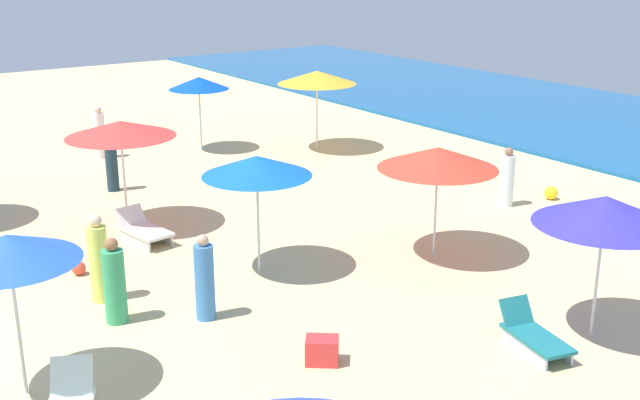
# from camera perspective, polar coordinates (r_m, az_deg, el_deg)

# --- Properties ---
(umbrella_0) EXTENTS (2.45, 2.45, 2.51)m
(umbrella_0) POSITION_cam_1_polar(r_m,az_deg,el_deg) (18.07, -14.21, 4.99)
(umbrella_0) COLOR silver
(umbrella_0) RESTS_ON ground_plane
(lounge_chair_0_0) EXTENTS (1.48, 0.86, 0.68)m
(lounge_chair_0_0) POSITION_cam_1_polar(r_m,az_deg,el_deg) (17.65, -12.63, -2.13)
(lounge_chair_0_0) COLOR silver
(lounge_chair_0_0) RESTS_ON ground_plane
(umbrella_1) EXTENTS (1.95, 1.95, 2.44)m
(umbrella_1) POSITION_cam_1_polar(r_m,az_deg,el_deg) (11.55, -21.58, -3.27)
(umbrella_1) COLOR silver
(umbrella_1) RESTS_ON ground_plane
(umbrella_4) EXTENTS (2.47, 2.47, 2.52)m
(umbrella_4) POSITION_cam_1_polar(r_m,az_deg,el_deg) (24.86, -0.23, 8.84)
(umbrella_4) COLOR silver
(umbrella_4) RESTS_ON ground_plane
(umbrella_5) EXTENTS (1.88, 1.88, 2.35)m
(umbrella_5) POSITION_cam_1_polar(r_m,az_deg,el_deg) (25.07, -8.75, 8.34)
(umbrella_5) COLOR silver
(umbrella_5) RESTS_ON ground_plane
(umbrella_7) EXTENTS (2.25, 2.25, 2.43)m
(umbrella_7) POSITION_cam_1_polar(r_m,az_deg,el_deg) (13.21, 19.88, -0.72)
(umbrella_7) COLOR silver
(umbrella_7) RESTS_ON ground_plane
(lounge_chair_7_0) EXTENTS (1.45, 0.84, 0.67)m
(lounge_chair_7_0) POSITION_cam_1_polar(r_m,az_deg,el_deg) (13.20, 15.15, -9.41)
(lounge_chair_7_0) COLOR silver
(lounge_chair_7_0) RESTS_ON ground_plane
(umbrella_8) EXTENTS (2.13, 2.13, 2.37)m
(umbrella_8) POSITION_cam_1_polar(r_m,az_deg,el_deg) (15.11, -4.59, 2.47)
(umbrella_8) COLOR silver
(umbrella_8) RESTS_ON ground_plane
(umbrella_9) EXTENTS (2.45, 2.45, 2.34)m
(umbrella_9) POSITION_cam_1_polar(r_m,az_deg,el_deg) (16.04, 8.51, 3.02)
(umbrella_9) COLOR silver
(umbrella_9) RESTS_ON ground_plane
(beachgoer_0) EXTENTS (0.38, 0.38, 1.53)m
(beachgoer_0) POSITION_cam_1_polar(r_m,az_deg,el_deg) (13.90, -14.61, -5.87)
(beachgoer_0) COLOR #39A567
(beachgoer_0) RESTS_ON ground_plane
(beachgoer_2) EXTENTS (0.34, 0.34, 1.66)m
(beachgoer_2) POSITION_cam_1_polar(r_m,az_deg,el_deg) (21.47, -14.82, 2.67)
(beachgoer_2) COLOR #1E3541
(beachgoer_2) RESTS_ON ground_plane
(beachgoer_3) EXTENTS (0.50, 0.50, 1.65)m
(beachgoer_3) POSITION_cam_1_polar(r_m,az_deg,el_deg) (14.78, -15.69, -4.25)
(beachgoer_3) COLOR #E1EB65
(beachgoer_3) RESTS_ON ground_plane
(beachgoer_4) EXTENTS (0.47, 0.47, 1.49)m
(beachgoer_4) POSITION_cam_1_polar(r_m,az_deg,el_deg) (20.08, 13.35, 1.47)
(beachgoer_4) COLOR white
(beachgoer_4) RESTS_ON ground_plane
(beachgoer_6) EXTENTS (0.37, 0.37, 1.54)m
(beachgoer_6) POSITION_cam_1_polar(r_m,az_deg,el_deg) (13.71, -8.34, -5.74)
(beachgoer_6) COLOR #3D7DC4
(beachgoer_6) RESTS_ON ground_plane
(beachgoer_7) EXTENTS (0.47, 0.47, 1.61)m
(beachgoer_7) POSITION_cam_1_polar(r_m,az_deg,el_deg) (25.03, -15.62, 4.62)
(beachgoer_7) COLOR white
(beachgoer_7) RESTS_ON ground_plane
(beach_ball_0) EXTENTS (0.27, 0.27, 0.27)m
(beach_ball_0) POSITION_cam_1_polar(r_m,az_deg,el_deg) (16.27, -17.01, -4.73)
(beach_ball_0) COLOR #DF452D
(beach_ball_0) RESTS_ON ground_plane
(beach_ball_1) EXTENTS (0.34, 0.34, 0.34)m
(beach_ball_1) POSITION_cam_1_polar(r_m,az_deg,el_deg) (21.03, 16.34, 0.50)
(beach_ball_1) COLOR yellow
(beach_ball_1) RESTS_ON ground_plane
(cooler_box_2) EXTENTS (0.60, 0.62, 0.42)m
(cooler_box_2) POSITION_cam_1_polar(r_m,az_deg,el_deg) (12.39, 0.15, -10.81)
(cooler_box_2) COLOR red
(cooler_box_2) RESTS_ON ground_plane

